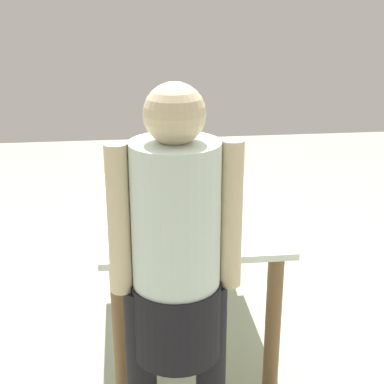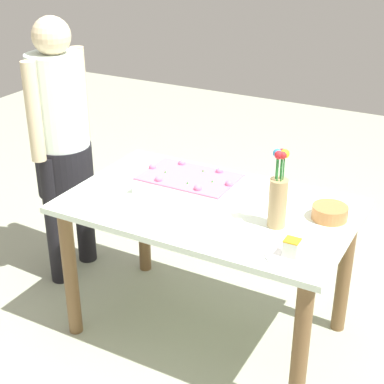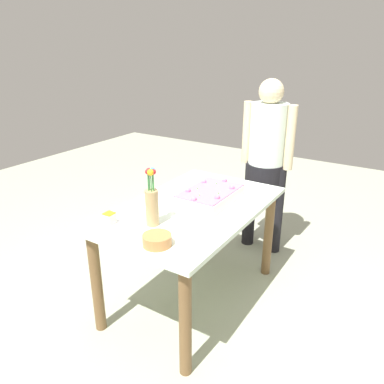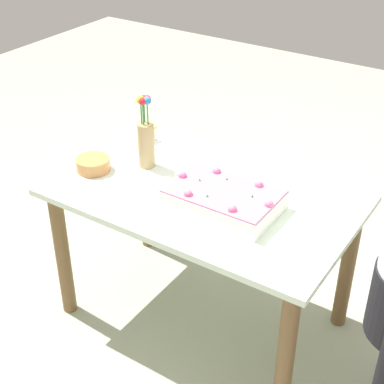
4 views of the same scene
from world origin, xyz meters
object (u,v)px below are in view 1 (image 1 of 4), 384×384
(serving_plate_with_slice, at_px, (219,165))
(flower_vase, at_px, (186,153))
(sheet_cake, at_px, (174,202))
(cake_knife, at_px, (140,183))
(person_standing, at_px, (176,268))
(fruit_bowl, at_px, (154,164))

(serving_plate_with_slice, height_order, flower_vase, flower_vase)
(sheet_cake, relative_size, cake_knife, 1.95)
(serving_plate_with_slice, distance_m, person_standing, 1.52)
(fruit_bowl, bearing_deg, person_standing, -0.24)
(person_standing, bearing_deg, sheet_cake, -4.54)
(cake_knife, relative_size, fruit_bowl, 1.49)
(flower_vase, bearing_deg, serving_plate_with_slice, 124.27)
(cake_knife, bearing_deg, flower_vase, 177.63)
(cake_knife, height_order, person_standing, person_standing)
(person_standing, bearing_deg, serving_plate_with_slice, -14.94)
(serving_plate_with_slice, xyz_separation_m, cake_knife, (0.20, -0.47, -0.02))
(flower_vase, distance_m, fruit_bowl, 0.28)
(serving_plate_with_slice, height_order, cake_knife, serving_plate_with_slice)
(sheet_cake, bearing_deg, cake_knife, -161.08)
(sheet_cake, distance_m, flower_vase, 0.51)
(flower_vase, height_order, person_standing, person_standing)
(sheet_cake, height_order, cake_knife, sheet_cake)
(serving_plate_with_slice, distance_m, flower_vase, 0.28)
(flower_vase, height_order, fruit_bowl, flower_vase)
(cake_knife, relative_size, flower_vase, 0.67)
(flower_vase, xyz_separation_m, person_standing, (1.32, -0.18, -0.02))
(sheet_cake, height_order, person_standing, person_standing)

